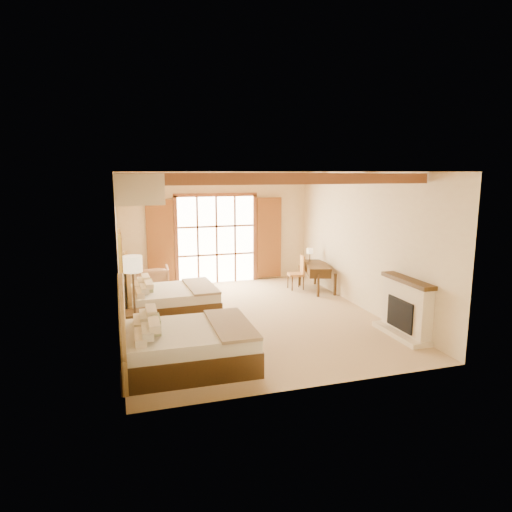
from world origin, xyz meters
name	(u,v)px	position (x,y,z in m)	size (l,w,h in m)	color
floor	(250,317)	(0.00, 0.00, 0.00)	(7.00, 7.00, 0.00)	tan
wall_back	(216,228)	(0.00, 3.50, 1.60)	(5.50, 5.50, 0.00)	beige
wall_left	(118,253)	(-2.75, 0.00, 1.60)	(7.00, 7.00, 0.00)	beige
wall_right	(362,241)	(2.75, 0.00, 1.60)	(7.00, 7.00, 0.00)	beige
ceiling	(250,172)	(0.00, 0.00, 3.20)	(7.00, 7.00, 0.00)	#AC6E36
ceiling_beams	(250,177)	(0.00, 0.00, 3.08)	(5.39, 4.60, 0.18)	brown
french_doors	(217,240)	(0.00, 3.44, 1.25)	(3.95, 0.08, 2.60)	white
fireplace	(405,311)	(2.60, -2.00, 0.51)	(0.46, 1.40, 1.16)	beige
painting	(120,252)	(-2.70, -0.75, 1.75)	(0.06, 0.95, 0.75)	#DEC44C
canopy_valance	(137,188)	(-2.40, -2.00, 2.95)	(0.70, 1.40, 0.45)	beige
bed_near	(178,343)	(-1.87, -2.19, 0.43)	(2.18, 1.70, 1.42)	#452D12
bed_far	(165,298)	(-1.80, 0.70, 0.40)	(2.05, 1.58, 1.32)	#452D12
nightstand	(137,326)	(-2.47, -0.71, 0.29)	(0.48, 0.48, 0.57)	#452D12
floor_lamp	(133,269)	(-2.50, -0.85, 1.43)	(0.36, 0.36, 1.68)	#3B2D1E
armchair	(153,281)	(-1.91, 2.58, 0.38)	(0.81, 0.84, 0.76)	#AB7C5A
ottoman	(189,290)	(-1.04, 2.06, 0.18)	(0.49, 0.49, 0.36)	#A17E48
desk	(317,276)	(2.41, 1.74, 0.39)	(0.93, 1.46, 0.73)	#452D12
desk_chair	(296,279)	(1.93, 2.03, 0.29)	(0.48, 0.48, 0.94)	#B37B38
desk_lamp	(310,252)	(2.40, 2.22, 1.00)	(0.18, 0.18, 0.35)	#3B2D1E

